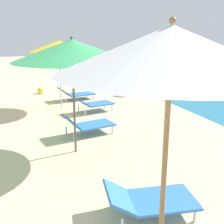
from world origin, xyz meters
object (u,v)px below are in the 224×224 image
object	(u,v)px
umbrella_fourth	(72,50)
cooler_box	(127,91)
lounger_third_shoreside	(150,199)
lounger_farthest_inland	(94,103)
beach_ball	(41,90)
lounger_farthest_shoreside	(76,94)
umbrella_farthest	(59,46)
umbrella_third	(171,50)
lounger_fourth_shoreside	(88,124)

from	to	relation	value
umbrella_fourth	cooler_box	bearing A→B (deg)	55.89
lounger_third_shoreside	lounger_farthest_inland	distance (m)	5.77
umbrella_fourth	beach_ball	xyz separation A→B (m)	(-0.05, 6.72, -2.13)
lounger_farthest_shoreside	umbrella_farthest	bearing A→B (deg)	-135.12
lounger_third_shoreside	cooler_box	size ratio (longest dim) A/B	2.79
umbrella_third	lounger_farthest_shoreside	bearing A→B (deg)	82.38
umbrella_third	lounger_farthest_inland	xyz separation A→B (m)	(1.36, 6.92, -2.20)
umbrella_farthest	umbrella_fourth	bearing A→B (deg)	-95.65
lounger_fourth_shoreside	umbrella_farthest	world-z (taller)	umbrella_farthest
lounger_fourth_shoreside	lounger_farthest_inland	distance (m)	2.21
lounger_farthest_shoreside	lounger_farthest_inland	bearing A→B (deg)	-93.29
umbrella_third	beach_ball	world-z (taller)	umbrella_third
umbrella_fourth	cooler_box	size ratio (longest dim) A/B	4.96
lounger_fourth_shoreside	umbrella_farthest	bearing A→B (deg)	83.14
lounger_fourth_shoreside	beach_ball	distance (m)	5.76
lounger_farthest_inland	cooler_box	distance (m)	2.87
umbrella_farthest	beach_ball	xyz separation A→B (m)	(-0.44, 2.74, -2.04)
umbrella_fourth	lounger_farthest_shoreside	xyz separation A→B (m)	(1.17, 5.03, -2.02)
umbrella_fourth	umbrella_farthest	size ratio (longest dim) A/B	1.06
umbrella_third	umbrella_fourth	size ratio (longest dim) A/B	1.08
umbrella_third	umbrella_farthest	world-z (taller)	umbrella_third
umbrella_third	lounger_farthest_shoreside	world-z (taller)	umbrella_third
umbrella_third	beach_ball	distance (m)	10.84
lounger_farthest_inland	cooler_box	world-z (taller)	lounger_farthest_inland
lounger_farthest_shoreside	lounger_farthest_inland	xyz separation A→B (m)	(0.17, -1.97, 0.04)
umbrella_fourth	umbrella_farthest	distance (m)	4.00
umbrella_fourth	cooler_box	xyz separation A→B (m)	(3.42, 5.05, -2.07)
umbrella_third	umbrella_fourth	world-z (taller)	umbrella_third
lounger_farthest_shoreside	umbrella_third	bearing A→B (deg)	-106.00
umbrella_farthest	beach_ball	distance (m)	3.44
cooler_box	lounger_fourth_shoreside	bearing A→B (deg)	-125.14
umbrella_fourth	lounger_farthest_inland	xyz separation A→B (m)	(1.35, 3.06, -1.98)
lounger_farthest_inland	lounger_fourth_shoreside	bearing A→B (deg)	-121.52
umbrella_farthest	beach_ball	world-z (taller)	umbrella_farthest
lounger_third_shoreside	cooler_box	bearing A→B (deg)	78.92
lounger_farthest_inland	beach_ball	bearing A→B (deg)	100.12
lounger_third_shoreside	umbrella_fourth	world-z (taller)	umbrella_fourth
lounger_fourth_shoreside	lounger_farthest_shoreside	size ratio (longest dim) A/B	0.95
umbrella_third	lounger_third_shoreside	xyz separation A→B (m)	(0.53, 1.22, -2.24)
lounger_farthest_inland	lounger_third_shoreside	bearing A→B (deg)	-109.07
beach_ball	umbrella_farthest	bearing A→B (deg)	-80.86
lounger_fourth_shoreside	umbrella_third	bearing A→B (deg)	-106.97
lounger_fourth_shoreside	cooler_box	size ratio (longest dim) A/B	2.75
umbrella_third	lounger_farthest_shoreside	xyz separation A→B (m)	(1.19, 8.89, -2.25)
umbrella_farthest	beach_ball	bearing A→B (deg)	99.14
lounger_third_shoreside	umbrella_fourth	distance (m)	3.36
lounger_third_shoreside	umbrella_fourth	bearing A→B (deg)	110.67
lounger_third_shoreside	umbrella_farthest	distance (m)	6.90
umbrella_third	lounger_fourth_shoreside	world-z (taller)	umbrella_third
cooler_box	umbrella_fourth	bearing A→B (deg)	-124.11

